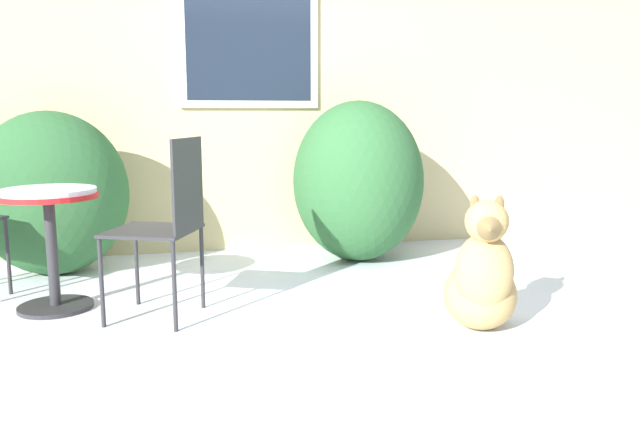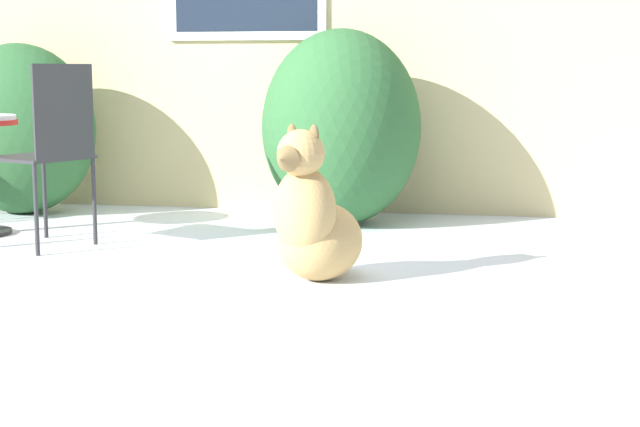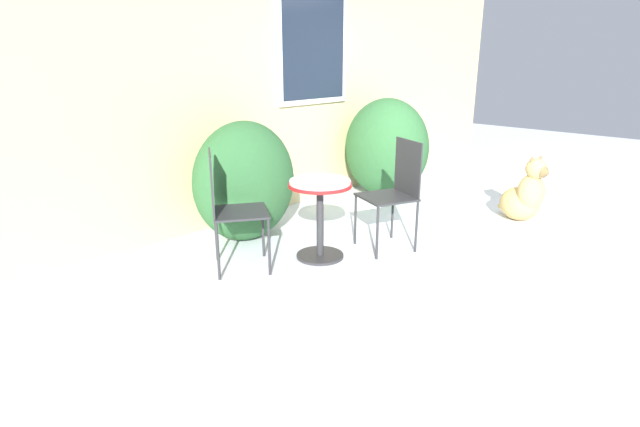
{
  "view_description": "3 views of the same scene",
  "coord_description": "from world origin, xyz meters",
  "px_view_note": "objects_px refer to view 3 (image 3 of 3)",
  "views": [
    {
      "loc": [
        -0.85,
        -3.12,
        1.17
      ],
      "look_at": [
        0.0,
        0.6,
        0.55
      ],
      "focal_mm": 35.0,
      "sensor_mm": 36.0,
      "label": 1
    },
    {
      "loc": [
        1.63,
        -4.63,
        1.0
      ],
      "look_at": [
        0.73,
        -0.11,
        0.32
      ],
      "focal_mm": 55.0,
      "sensor_mm": 36.0,
      "label": 2
    },
    {
      "loc": [
        -4.7,
        -2.17,
        1.79
      ],
      "look_at": [
        -1.6,
        0.77,
        0.42
      ],
      "focal_mm": 28.0,
      "sensor_mm": 36.0,
      "label": 3
    }
  ],
  "objects_px": {
    "patio_table": "(320,201)",
    "dog": "(524,197)",
    "patio_chair_far_side": "(395,189)",
    "patio_chair_near_table": "(229,205)"
  },
  "relations": [
    {
      "from": "patio_chair_near_table",
      "to": "patio_chair_far_side",
      "type": "xyz_separation_m",
      "value": [
        1.38,
        -0.71,
        0.0
      ]
    },
    {
      "from": "patio_chair_near_table",
      "to": "patio_chair_far_side",
      "type": "bearing_deg",
      "value": -83.8
    },
    {
      "from": "patio_table",
      "to": "dog",
      "type": "xyz_separation_m",
      "value": [
        2.31,
        -0.93,
        -0.25
      ]
    },
    {
      "from": "patio_chair_near_table",
      "to": "dog",
      "type": "relative_size",
      "value": 1.37
    },
    {
      "from": "patio_chair_near_table",
      "to": "patio_chair_far_side",
      "type": "distance_m",
      "value": 1.56
    },
    {
      "from": "patio_table",
      "to": "patio_chair_near_table",
      "type": "distance_m",
      "value": 0.81
    },
    {
      "from": "patio_table",
      "to": "patio_chair_far_side",
      "type": "height_order",
      "value": "patio_chair_far_side"
    },
    {
      "from": "patio_chair_near_table",
      "to": "patio_chair_far_side",
      "type": "relative_size",
      "value": 1.0
    },
    {
      "from": "dog",
      "to": "patio_table",
      "type": "bearing_deg",
      "value": 179.09
    },
    {
      "from": "patio_table",
      "to": "patio_chair_near_table",
      "type": "bearing_deg",
      "value": 151.78
    }
  ]
}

